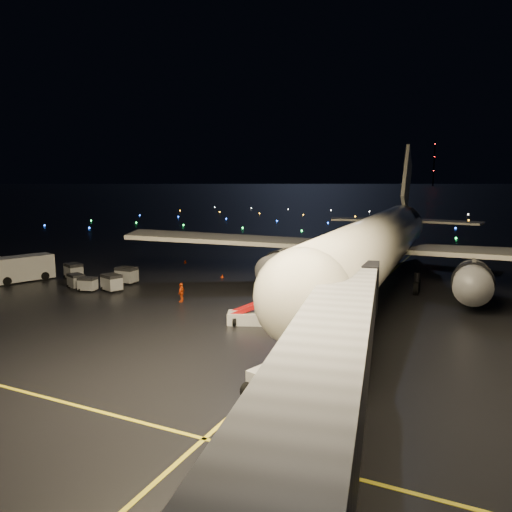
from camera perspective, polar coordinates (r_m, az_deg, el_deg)
The scene contains 18 objects.
ground at distance 329.52m, azimuth 21.61°, elevation 6.21°, with size 2000.00×2000.00×0.00m, color black.
lane_centre at distance 46.55m, azimuth 10.43°, elevation -6.21°, with size 0.25×80.00×0.02m, color yellow.
airliner at distance 56.22m, azimuth 14.14°, elevation 4.99°, with size 59.67×56.69×16.91m, color white, non-canonical shape.
pushback_tug at distance 28.48m, azimuth 3.21°, elevation -14.06°, with size 3.91×2.05×1.86m, color silver.
belt_loader at distance 41.63m, azimuth -0.26°, elevation -5.69°, with size 6.36×1.73×3.08m, color silver, non-canonical shape.
service_truck at distance 64.80m, azimuth -25.04°, elevation -1.28°, with size 2.59×8.19×3.02m, color silver.
crew_c at distance 49.44m, azimuth -8.52°, elevation -4.14°, with size 1.12×0.47×1.91m, color #E54B0F.
safety_cone_0 at distance 52.18m, azimuth 0.01°, elevation -4.13°, with size 0.46×0.46×0.52m, color #FE3301.
safety_cone_1 at distance 56.71m, azimuth 3.05°, elevation -3.08°, with size 0.46×0.46×0.52m, color #FE3301.
safety_cone_2 at distance 60.90m, azimuth -3.88°, elevation -2.28°, with size 0.40×0.40×0.46m, color #FE3301.
safety_cone_3 at distance 71.85m, azimuth -8.09°, elevation -0.62°, with size 0.43×0.43×0.48m, color #FE3301.
radio_mast at distance 773.25m, azimuth 19.68°, elevation 9.90°, with size 1.80×1.80×64.00m, color black.
taxiway_lights at distance 137.02m, azimuth 15.63°, elevation 3.63°, with size 164.00×92.00×0.36m, color black, non-canonical shape.
baggage_cart_0 at distance 59.26m, azimuth -14.56°, elevation -2.16°, with size 2.23×1.56×1.90m, color gray.
baggage_cart_1 at distance 58.35m, azimuth -19.88°, elevation -2.72°, with size 1.90×1.33×1.61m, color gray.
baggage_cart_2 at distance 55.73m, azimuth -16.17°, elevation -2.96°, with size 2.14×1.50×1.82m, color gray.
baggage_cart_3 at distance 56.46m, azimuth -18.68°, elevation -3.08°, with size 1.79×1.26×1.52m, color gray.
baggage_cart_4 at distance 63.69m, azimuth -20.14°, elevation -1.66°, with size 2.23×1.56×1.90m, color gray.
Camera 1 is at (23.52, -28.46, 12.05)m, focal length 35.00 mm.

